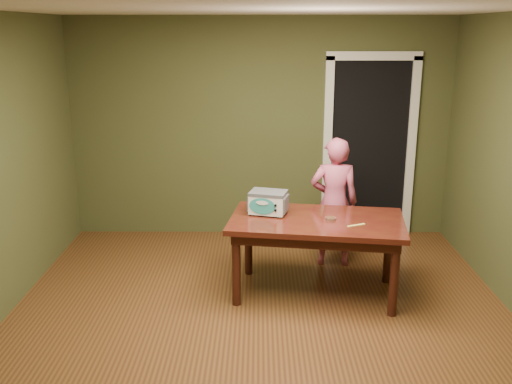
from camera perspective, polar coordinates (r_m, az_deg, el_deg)
floor at (r=4.88m, az=0.48°, el=-14.11°), size 5.00×5.00×0.00m
room_shell at (r=4.28m, az=0.53°, el=6.04°), size 4.52×5.02×2.61m
doorway at (r=7.26m, az=10.79°, el=4.68°), size 1.10×0.66×2.25m
dining_table at (r=5.36m, az=6.07°, el=-3.69°), size 1.71×1.12×0.75m
toy_oven at (r=5.40m, az=1.23°, el=-0.97°), size 0.40×0.32×0.22m
baking_pan at (r=5.31m, az=7.48°, el=-2.63°), size 0.10×0.10×0.02m
spatula at (r=5.19m, az=10.00°, el=-3.29°), size 0.17×0.10×0.01m
child at (r=6.05m, az=7.81°, el=-1.03°), size 0.52×0.35×1.38m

